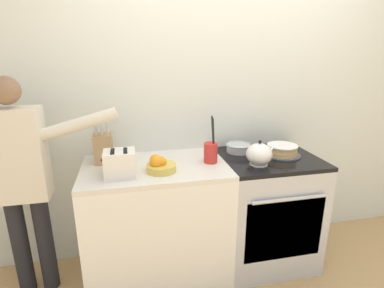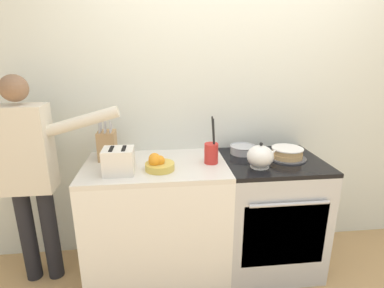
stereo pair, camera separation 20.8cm
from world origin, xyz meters
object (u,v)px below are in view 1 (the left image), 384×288
Objects in this scene: knife_block at (104,148)px; utensil_crock at (211,152)px; fruit_bowl at (160,165)px; mixing_bowl at (238,148)px; stove_range at (265,209)px; person_baker at (22,173)px; layer_cake at (282,150)px; tea_kettle at (259,154)px; toaster at (120,164)px.

knife_block is 0.89× the size of utensil_crock.
utensil_crock is 0.39m from fruit_bowl.
knife_block reaches higher than mixing_bowl.
utensil_crock is at bearing -177.58° from stove_range.
stove_range is 1.35m from knife_block.
fruit_bowl is (-0.38, -0.09, -0.04)m from utensil_crock.
knife_block reaches higher than fruit_bowl.
knife_block is at bearing 7.04° from person_baker.
knife_block is (-1.32, 0.14, 0.07)m from layer_cake.
utensil_crock is (0.75, -0.17, -0.03)m from knife_block.
mixing_bowl is at bearing 97.99° from tea_kettle.
knife_block is at bearing 165.01° from tea_kettle.
tea_kettle reaches higher than stove_range.
toaster is 0.65m from person_baker.
utensil_crock reaches higher than mixing_bowl.
utensil_crock is (-0.28, -0.18, 0.05)m from mixing_bowl.
stove_range is at bearing -40.01° from mixing_bowl.
layer_cake is 0.82× the size of utensil_crock.
knife_block is at bearing 174.00° from layer_cake.
layer_cake is at bearing 2.93° from utensil_crock.
mixing_bowl is 0.71m from fruit_bowl.
toaster is (-0.25, -0.03, 0.04)m from fruit_bowl.
tea_kettle is at bearing 0.09° from toaster.
person_baker is at bearing -174.92° from mixing_bowl.
knife_block is at bearing 173.01° from stove_range.
stove_range is 0.59× the size of person_baker.
person_baker is (-1.84, 0.01, -0.03)m from layer_cake.
stove_range is 0.56m from tea_kettle.
knife_block is (-1.22, 0.15, 0.56)m from stove_range.
tea_kettle is at bearing -137.01° from stove_range.
person_baker is at bearing 174.29° from tea_kettle.
person_baker is at bearing 179.30° from stove_range.
toaster is at bearing -173.08° from fruit_bowl.
layer_cake is (0.11, 0.01, 0.49)m from stove_range.
person_baker is at bearing 171.70° from fruit_bowl.
stove_range is 4.20× the size of toaster.
person_baker reaches higher than layer_cake.
person_baker is (-0.51, -0.13, -0.10)m from knife_block.
toaster is at bearing -172.83° from stove_range.
utensil_crock is 1.62× the size of toaster.
layer_cake is 0.30m from tea_kettle.
toaster is at bearing -169.37° from utensil_crock.
person_baker is (-1.73, 0.02, 0.46)m from stove_range.
fruit_bowl reaches higher than mixing_bowl.
person_baker is (-0.88, 0.13, -0.03)m from fruit_bowl.
layer_cake is 1.43× the size of fruit_bowl.
tea_kettle reaches higher than layer_cake.
fruit_bowl is 0.26m from toaster.
stove_range is at bearing 7.24° from fruit_bowl.
toaster is at bearing -21.20° from person_baker.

